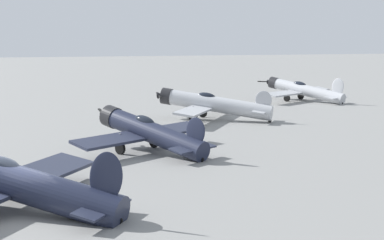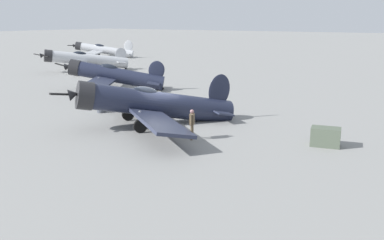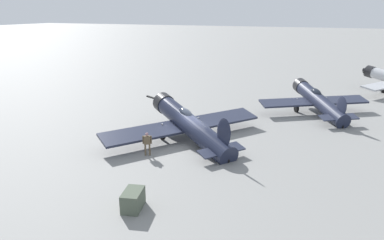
% 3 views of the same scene
% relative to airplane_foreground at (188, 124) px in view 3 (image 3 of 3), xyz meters
% --- Properties ---
extents(ground_plane, '(400.00, 400.00, 0.00)m').
position_rel_airplane_foreground_xyz_m(ground_plane, '(0.43, -0.31, -1.33)').
color(ground_plane, gray).
extents(airplane_foreground, '(10.32, 12.17, 3.49)m').
position_rel_airplane_foreground_xyz_m(airplane_foreground, '(0.00, 0.00, 0.00)').
color(airplane_foreground, '#1E2338').
rests_on(airplane_foreground, ground_plane).
extents(airplane_mid_apron, '(10.19, 9.63, 2.99)m').
position_rel_airplane_foreground_xyz_m(airplane_mid_apron, '(8.76, 11.60, 0.08)').
color(airplane_mid_apron, '#1E2338').
rests_on(airplane_mid_apron, ground_plane).
extents(ground_crew_mechanic, '(0.61, 0.39, 1.69)m').
position_rel_airplane_foreground_xyz_m(ground_crew_mechanic, '(-1.47, -3.95, -0.30)').
color(ground_crew_mechanic, brown).
rests_on(ground_crew_mechanic, ground_plane).
extents(equipment_crate, '(1.23, 1.66, 0.99)m').
position_rel_airplane_foreground_xyz_m(equipment_crate, '(1.30, -10.51, -0.83)').
color(equipment_crate, '#4C5647').
rests_on(equipment_crate, ground_plane).
extents(fuel_drum, '(0.62, 0.62, 0.80)m').
position_rel_airplane_foreground_xyz_m(fuel_drum, '(0.87, 5.39, -0.93)').
color(fuel_drum, '#474C56').
rests_on(fuel_drum, ground_plane).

